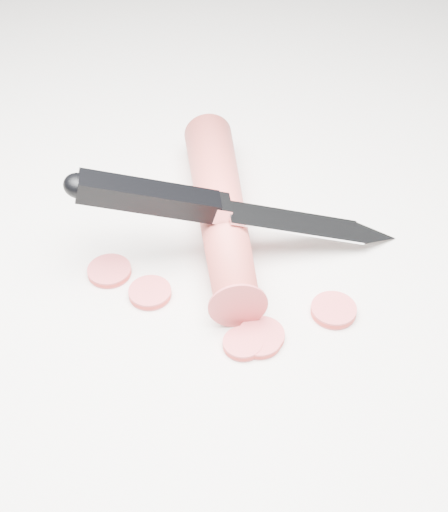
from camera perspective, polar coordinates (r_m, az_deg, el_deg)
name	(u,v)px	position (r m, az deg, el deg)	size (l,w,h in m)	color
ground	(183,274)	(0.58, -3.29, -1.44)	(2.40, 2.40, 0.00)	silver
carrot	(221,208)	(0.61, -0.25, 3.83)	(0.04, 0.04, 0.23)	#D0413B
carrot_slice_0	(150,293)	(0.57, -5.94, -2.94)	(0.03, 0.03, 0.01)	#C94247
carrot_slice_1	(259,340)	(0.53, 2.80, -6.70)	(0.03, 0.03, 0.01)	#C94247
carrot_slice_2	(230,264)	(0.59, 0.48, -0.61)	(0.04, 0.04, 0.01)	#C94247
carrot_slice_3	(261,335)	(0.54, 3.01, -6.37)	(0.03, 0.03, 0.01)	#C94247
carrot_slice_4	(334,310)	(0.56, 8.76, -4.31)	(0.04, 0.04, 0.01)	#C94247
carrot_slice_5	(109,271)	(0.59, -9.16, -1.20)	(0.04, 0.04, 0.01)	#C94247
carrot_slice_6	(243,344)	(0.53, 1.51, -7.04)	(0.03, 0.03, 0.01)	#C94247
kitchen_knife	(240,208)	(0.57, 1.29, 3.89)	(0.27, 0.11, 0.09)	silver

